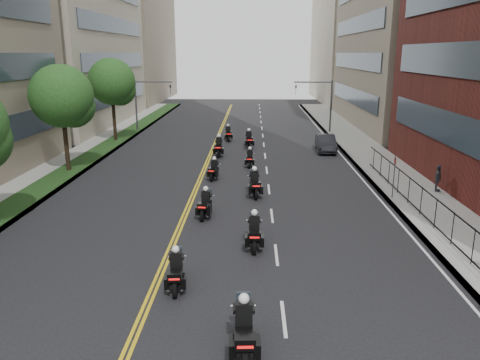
% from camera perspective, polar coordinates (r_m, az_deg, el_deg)
% --- Properties ---
extents(sidewalk_right, '(4.00, 90.00, 0.15)m').
position_cam_1_polar(sidewalk_right, '(35.96, 17.44, 1.17)').
color(sidewalk_right, gray).
rests_on(sidewalk_right, ground).
extents(sidewalk_left, '(4.00, 90.00, 0.15)m').
position_cam_1_polar(sidewalk_left, '(37.37, -20.72, 1.39)').
color(sidewalk_left, gray).
rests_on(sidewalk_left, ground).
extents(grass_strip, '(2.00, 90.00, 0.04)m').
position_cam_1_polar(grass_strip, '(37.05, -19.59, 1.53)').
color(grass_strip, '#193413').
rests_on(grass_strip, sidewalk_left).
extents(building_right_far, '(15.00, 28.00, 26.00)m').
position_cam_1_polar(building_right_far, '(88.83, 14.88, 17.73)').
color(building_right_far, '#AB9D8A').
rests_on(building_right_far, ground).
extents(building_left_far, '(16.00, 28.00, 26.00)m').
position_cam_1_polar(building_left_far, '(89.99, -14.70, 17.71)').
color(building_left_far, gray).
rests_on(building_left_far, ground).
extents(iron_fence, '(0.05, 28.00, 1.50)m').
position_cam_1_polar(iron_fence, '(23.61, 23.58, -4.55)').
color(iron_fence, black).
rests_on(iron_fence, sidewalk_right).
extents(street_trees, '(4.40, 38.40, 7.98)m').
position_cam_1_polar(street_trees, '(30.38, -24.41, 7.75)').
color(street_trees, '#302015').
rests_on(street_trees, ground).
extents(traffic_signal_right, '(4.09, 0.20, 5.60)m').
position_cam_1_polar(traffic_signal_right, '(51.32, 9.99, 9.77)').
color(traffic_signal_right, '#3F3F44').
rests_on(traffic_signal_right, ground).
extents(traffic_signal_left, '(4.09, 0.20, 5.60)m').
position_cam_1_polar(traffic_signal_left, '(52.11, -11.56, 9.78)').
color(traffic_signal_left, '#3F3F44').
rests_on(traffic_signal_left, ground).
extents(motorcycle_1, '(0.60, 2.49, 1.84)m').
position_cam_1_polar(motorcycle_1, '(13.98, 0.50, -17.97)').
color(motorcycle_1, black).
rests_on(motorcycle_1, ground).
extents(motorcycle_2, '(0.59, 2.20, 1.62)m').
position_cam_1_polar(motorcycle_2, '(17.57, -7.79, -11.06)').
color(motorcycle_2, black).
rests_on(motorcycle_2, ground).
extents(motorcycle_3, '(0.54, 2.36, 1.74)m').
position_cam_1_polar(motorcycle_3, '(20.80, 1.75, -6.48)').
color(motorcycle_3, black).
rests_on(motorcycle_3, ground).
extents(motorcycle_4, '(0.64, 2.24, 1.65)m').
position_cam_1_polar(motorcycle_4, '(24.67, -4.23, -3.06)').
color(motorcycle_4, black).
rests_on(motorcycle_4, ground).
extents(motorcycle_5, '(0.69, 2.47, 1.83)m').
position_cam_1_polar(motorcycle_5, '(28.17, 1.79, -0.55)').
color(motorcycle_5, black).
rests_on(motorcycle_5, ground).
extents(motorcycle_6, '(0.64, 2.11, 1.56)m').
position_cam_1_polar(motorcycle_6, '(32.05, -3.18, 1.19)').
color(motorcycle_6, black).
rests_on(motorcycle_6, ground).
extents(motorcycle_7, '(0.48, 2.08, 1.53)m').
position_cam_1_polar(motorcycle_7, '(35.56, 1.20, 2.60)').
color(motorcycle_7, black).
rests_on(motorcycle_7, ground).
extents(motorcycle_8, '(0.58, 2.54, 1.88)m').
position_cam_1_polar(motorcycle_8, '(39.16, -2.60, 3.97)').
color(motorcycle_8, black).
rests_on(motorcycle_8, ground).
extents(motorcycle_9, '(0.67, 2.41, 1.78)m').
position_cam_1_polar(motorcycle_9, '(42.71, 1.09, 4.88)').
color(motorcycle_9, black).
rests_on(motorcycle_9, ground).
extents(motorcycle_10, '(0.67, 2.25, 1.66)m').
position_cam_1_polar(motorcycle_10, '(46.22, -1.45, 5.61)').
color(motorcycle_10, black).
rests_on(motorcycle_10, ground).
extents(parked_sedan, '(1.69, 4.45, 1.45)m').
position_cam_1_polar(parked_sedan, '(41.81, 10.42, 4.43)').
color(parked_sedan, black).
rests_on(parked_sedan, ground).
extents(pedestrian_c, '(0.81, 1.04, 1.64)m').
position_cam_1_polar(pedestrian_c, '(31.04, 22.98, 0.19)').
color(pedestrian_c, '#3A3A40').
rests_on(pedestrian_c, sidewalk_right).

